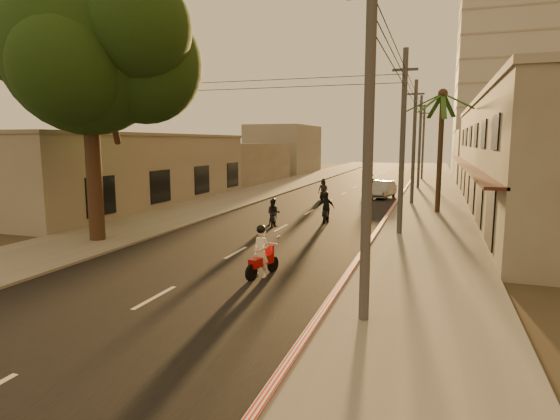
# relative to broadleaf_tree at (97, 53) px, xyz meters

# --- Properties ---
(ground) EXTENTS (160.00, 160.00, 0.00)m
(ground) POSITION_rel_broadleaf_tree_xyz_m (6.61, -2.14, -8.48)
(ground) COLOR #383023
(ground) RESTS_ON ground
(road) EXTENTS (10.00, 140.00, 0.02)m
(road) POSITION_rel_broadleaf_tree_xyz_m (6.61, 17.86, -8.47)
(road) COLOR black
(road) RESTS_ON ground
(sidewalk_right) EXTENTS (5.00, 140.00, 0.12)m
(sidewalk_right) POSITION_rel_broadleaf_tree_xyz_m (14.11, 17.86, -8.42)
(sidewalk_right) COLOR slate
(sidewalk_right) RESTS_ON ground
(sidewalk_left) EXTENTS (5.00, 140.00, 0.12)m
(sidewalk_left) POSITION_rel_broadleaf_tree_xyz_m (-0.89, 17.86, -8.42)
(sidewalk_left) COLOR slate
(sidewalk_left) RESTS_ON ground
(curb_stripe) EXTENTS (0.20, 60.00, 0.20)m
(curb_stripe) POSITION_rel_broadleaf_tree_xyz_m (11.71, 12.86, -8.38)
(curb_stripe) COLOR red
(curb_stripe) RESTS_ON ground
(shophouse_row) EXTENTS (8.80, 34.20, 7.30)m
(shophouse_row) POSITION_rel_broadleaf_tree_xyz_m (20.57, 15.86, -4.83)
(shophouse_row) COLOR gray
(shophouse_row) RESTS_ON ground
(left_building) EXTENTS (8.20, 24.20, 5.20)m
(left_building) POSITION_rel_broadleaf_tree_xyz_m (-7.37, 11.86, -5.88)
(left_building) COLOR gray
(left_building) RESTS_ON ground
(distant_tower) EXTENTS (12.10, 12.10, 28.00)m
(distant_tower) POSITION_rel_broadleaf_tree_xyz_m (22.61, 53.86, 5.52)
(distant_tower) COLOR #B7B5B2
(distant_tower) RESTS_ON ground
(broadleaf_tree) EXTENTS (9.60, 8.70, 12.10)m
(broadleaf_tree) POSITION_rel_broadleaf_tree_xyz_m (0.00, 0.00, 0.00)
(broadleaf_tree) COLOR black
(broadleaf_tree) RESTS_ON ground
(palm_tree) EXTENTS (5.00, 5.00, 8.20)m
(palm_tree) POSITION_rel_broadleaf_tree_xyz_m (14.61, 13.86, -1.33)
(palm_tree) COLOR black
(palm_tree) RESTS_ON ground
(utility_poles) EXTENTS (1.20, 48.26, 9.00)m
(utility_poles) POSITION_rel_broadleaf_tree_xyz_m (12.81, 17.86, -1.94)
(utility_poles) COLOR #38383A
(utility_poles) RESTS_ON ground
(filler_right) EXTENTS (8.00, 14.00, 6.00)m
(filler_right) POSITION_rel_broadleaf_tree_xyz_m (20.61, 42.86, -5.48)
(filler_right) COLOR gray
(filler_right) RESTS_ON ground
(filler_left_near) EXTENTS (8.00, 14.00, 4.40)m
(filler_left_near) POSITION_rel_broadleaf_tree_xyz_m (-7.39, 31.86, -6.28)
(filler_left_near) COLOR gray
(filler_left_near) RESTS_ON ground
(filler_left_far) EXTENTS (8.00, 14.00, 7.00)m
(filler_left_far) POSITION_rel_broadleaf_tree_xyz_m (-7.39, 49.86, -4.98)
(filler_left_far) COLOR gray
(filler_left_far) RESTS_ON ground
(scooter_red) EXTENTS (0.92, 1.82, 1.83)m
(scooter_red) POSITION_rel_broadleaf_tree_xyz_m (8.86, -3.07, -7.66)
(scooter_red) COLOR black
(scooter_red) RESTS_ON ground
(scooter_mid_a) EXTENTS (0.95, 1.59, 1.58)m
(scooter_mid_a) POSITION_rel_broadleaf_tree_xyz_m (6.07, 6.20, -7.76)
(scooter_mid_a) COLOR black
(scooter_mid_a) RESTS_ON ground
(scooter_mid_b) EXTENTS (1.07, 1.82, 1.79)m
(scooter_mid_b) POSITION_rel_broadleaf_tree_xyz_m (8.48, 8.45, -7.67)
(scooter_mid_b) COLOR black
(scooter_mid_b) RESTS_ON ground
(scooter_far_a) EXTENTS (0.82, 1.74, 1.71)m
(scooter_far_a) POSITION_rel_broadleaf_tree_xyz_m (5.91, 18.78, -7.71)
(scooter_far_a) COLOR black
(scooter_far_a) RESTS_ON ground
(scooter_far_b) EXTENTS (1.57, 1.93, 1.95)m
(scooter_far_b) POSITION_rel_broadleaf_tree_xyz_m (8.77, 25.40, -7.58)
(scooter_far_b) COLOR black
(scooter_far_b) RESTS_ON ground
(parked_car) EXTENTS (2.72, 4.67, 1.40)m
(parked_car) POSITION_rel_broadleaf_tree_xyz_m (10.26, 21.54, -7.78)
(parked_car) COLOR gray
(parked_car) RESTS_ON ground
(scooter_far_c) EXTENTS (0.92, 1.61, 1.59)m
(scooter_far_c) POSITION_rel_broadleaf_tree_xyz_m (8.22, 29.06, -7.76)
(scooter_far_c) COLOR black
(scooter_far_c) RESTS_ON ground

